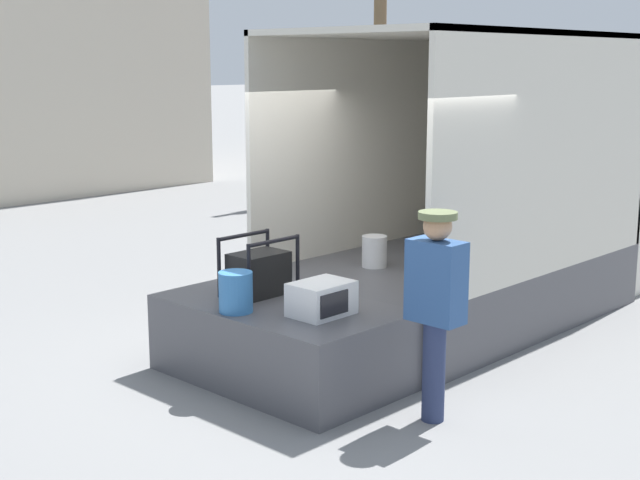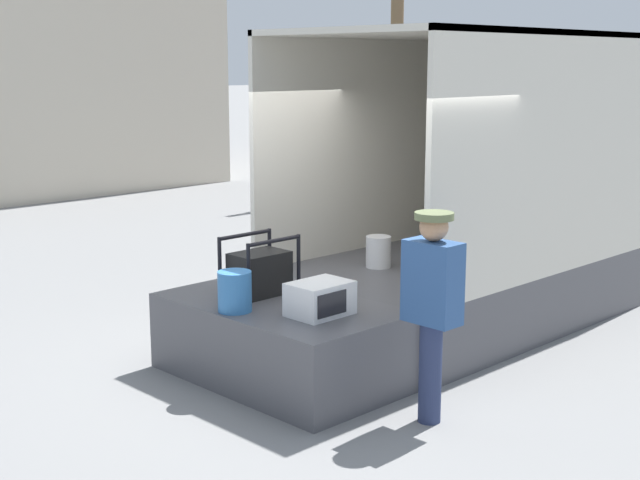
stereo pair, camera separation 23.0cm
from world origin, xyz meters
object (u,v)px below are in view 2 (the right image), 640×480
(box_truck, at_px, (547,217))
(orange_bucket, at_px, (235,291))
(portable_generator, at_px, (261,272))
(utility_pole, at_px, (398,0))
(worker_person, at_px, (432,296))
(microwave, at_px, (320,299))

(box_truck, relative_size, orange_bucket, 18.02)
(portable_generator, bearing_deg, orange_bucket, -152.71)
(utility_pole, bearing_deg, orange_bucket, -145.49)
(box_truck, height_order, worker_person, box_truck)
(portable_generator, height_order, orange_bucket, portable_generator)
(worker_person, height_order, utility_pole, utility_pole)
(microwave, height_order, portable_generator, portable_generator)
(microwave, relative_size, utility_pole, 0.06)
(portable_generator, relative_size, utility_pole, 0.08)
(orange_bucket, xyz_separation_m, worker_person, (0.64, -1.61, 0.15))
(microwave, xyz_separation_m, portable_generator, (0.10, 0.87, 0.07))
(box_truck, height_order, microwave, box_truck)
(box_truck, bearing_deg, microwave, -173.13)
(microwave, xyz_separation_m, worker_person, (0.21, -1.02, 0.18))
(orange_bucket, relative_size, worker_person, 0.21)
(box_truck, xyz_separation_m, utility_pole, (5.62, 7.24, 3.17))
(orange_bucket, relative_size, utility_pole, 0.04)
(microwave, bearing_deg, orange_bucket, 126.11)
(box_truck, relative_size, worker_person, 3.73)
(box_truck, distance_m, portable_generator, 4.30)
(box_truck, relative_size, microwave, 12.29)
(box_truck, relative_size, utility_pole, 0.79)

